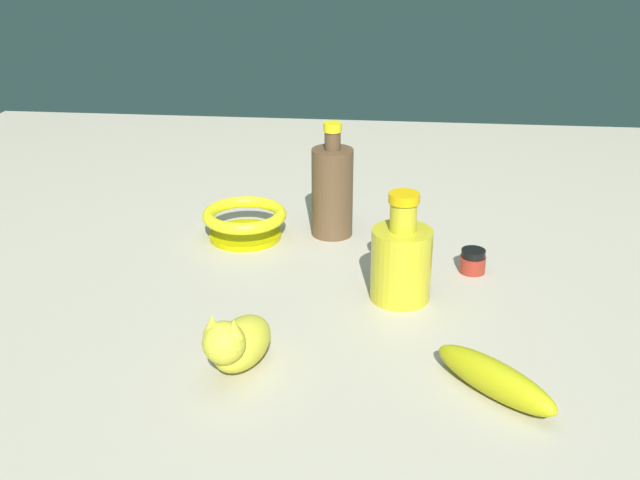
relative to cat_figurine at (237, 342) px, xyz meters
name	(u,v)px	position (x,y,z in m)	size (l,w,h in m)	color
ground	(320,289)	(-0.08, -0.23, -0.04)	(2.00, 2.00, 0.00)	#BCB29E
cat_figurine	(237,342)	(0.00, 0.00, 0.00)	(0.09, 0.15, 0.09)	gold
nail_polish_jar	(473,261)	(-0.32, -0.32, -0.02)	(0.04, 0.04, 0.04)	maroon
bottle_short	(401,260)	(-0.21, -0.22, 0.02)	(0.09, 0.09, 0.17)	gold
banana	(495,379)	(-0.32, 0.03, -0.02)	(0.18, 0.04, 0.04)	#B7B413
bowl	(245,220)	(0.07, -0.42, -0.01)	(0.15, 0.15, 0.05)	#BCB205
bottle_tall	(335,190)	(-0.09, -0.45, 0.04)	(0.07, 0.07, 0.21)	brown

